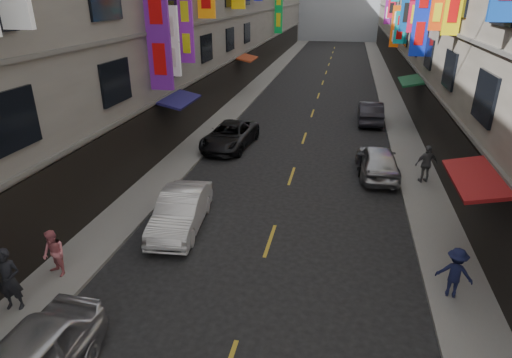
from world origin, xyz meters
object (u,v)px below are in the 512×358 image
at_px(pedestrian_lnear, 9,280).
at_px(pedestrian_rnear, 455,273).
at_px(car_left_far, 230,135).
at_px(car_right_far, 370,112).
at_px(car_left_mid, 181,211).
at_px(pedestrian_rfar, 426,164).
at_px(scooter_far_right, 361,163).
at_px(car_right_mid, 378,161).
at_px(pedestrian_lfar, 54,254).

height_order(pedestrian_lnear, pedestrian_rnear, pedestrian_lnear).
xyz_separation_m(car_left_far, pedestrian_rnear, (9.64, -11.54, 0.20)).
bearing_deg(car_right_far, car_left_mid, 64.91).
bearing_deg(pedestrian_rfar, car_right_far, -96.00).
relative_size(scooter_far_right, pedestrian_rnear, 1.18).
xyz_separation_m(pedestrian_rnear, pedestrian_rfar, (0.45, 8.33, 0.11)).
relative_size(scooter_far_right, car_left_far, 0.36).
bearing_deg(scooter_far_right, car_left_far, -13.83).
bearing_deg(car_right_far, pedestrian_rfar, 101.34).
xyz_separation_m(car_left_far, car_right_mid, (8.00, -2.56, 0.06)).
relative_size(car_left_far, pedestrian_lfar, 3.26).
height_order(scooter_far_right, car_left_mid, car_left_mid).
distance_m(car_left_mid, pedestrian_lfar, 4.53).
distance_m(car_left_far, car_right_far, 10.51).
bearing_deg(pedestrian_rnear, car_right_far, -71.12).
bearing_deg(car_left_far, pedestrian_lfar, -94.02).
xyz_separation_m(car_left_mid, pedestrian_rnear, (9.04, -2.25, 0.17)).
bearing_deg(pedestrian_rnear, car_right_mid, -65.87).
distance_m(car_left_far, pedestrian_rnear, 15.04).
bearing_deg(car_right_mid, pedestrian_rfar, 158.89).
distance_m(car_right_far, pedestrian_rfar, 10.25).
bearing_deg(pedestrian_rfar, pedestrian_rnear, 69.16).
xyz_separation_m(pedestrian_lnear, pedestrian_lfar, (0.21, 1.58, -0.17)).
height_order(car_right_mid, car_right_far, car_right_mid).
xyz_separation_m(pedestrian_lfar, pedestrian_rnear, (11.68, 1.44, 0.01)).
bearing_deg(car_right_far, scooter_far_right, 84.87).
bearing_deg(car_left_far, car_right_far, 45.38).
bearing_deg(car_right_far, car_left_far, 40.02).
bearing_deg(pedestrian_rfar, scooter_far_right, -36.38).
bearing_deg(pedestrian_rfar, car_left_far, -35.40).
xyz_separation_m(car_right_far, pedestrian_rfar, (2.09, -10.03, 0.27)).
bearing_deg(car_right_mid, scooter_far_right, -26.30).
relative_size(scooter_far_right, car_right_far, 0.41).
bearing_deg(pedestrian_lfar, car_left_far, 106.03).
bearing_deg(pedestrian_rfar, pedestrian_lfar, 21.08).
bearing_deg(car_right_far, pedestrian_lnear, 63.95).
relative_size(car_right_far, pedestrian_rfar, 2.51).
height_order(car_right_mid, pedestrian_rfar, pedestrian_rfar).
relative_size(car_left_mid, car_right_far, 0.98).
relative_size(car_right_mid, pedestrian_lnear, 2.38).
bearing_deg(car_left_mid, car_left_far, 87.95).
xyz_separation_m(car_left_mid, car_right_far, (7.40, 16.12, 0.01)).
height_order(car_right_far, pedestrian_lfar, pedestrian_lfar).
height_order(pedestrian_lfar, pedestrian_rfar, pedestrian_rfar).
distance_m(car_right_far, pedestrian_lnear, 23.71).
distance_m(pedestrian_lnear, pedestrian_lfar, 1.60).
xyz_separation_m(scooter_far_right, car_right_mid, (0.75, -0.31, 0.31)).
xyz_separation_m(car_left_mid, car_right_mid, (7.40, 6.74, 0.04)).
bearing_deg(car_left_far, pedestrian_rnear, -45.20).
relative_size(car_left_far, car_right_far, 1.12).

